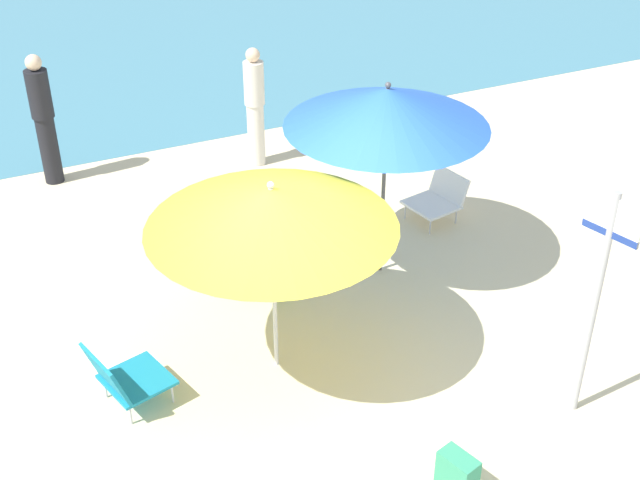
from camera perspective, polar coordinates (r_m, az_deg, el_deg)
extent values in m
plane|color=beige|center=(7.81, -0.01, -9.41)|extent=(40.00, 40.00, 0.00)
cylinder|color=silver|center=(7.43, -3.12, -2.82)|extent=(0.04, 0.04, 1.86)
cone|color=yellow|center=(7.03, -3.29, 2.18)|extent=(2.15, 2.15, 0.37)
sphere|color=silver|center=(6.93, -3.35, 3.71)|extent=(0.06, 0.06, 0.06)
cylinder|color=#4C4C51|center=(8.73, 4.30, 3.75)|extent=(0.04, 0.04, 2.10)
cone|color=blue|center=(8.37, 4.53, 8.89)|extent=(2.05, 2.05, 0.39)
sphere|color=#4C4C51|center=(8.28, 4.60, 10.34)|extent=(0.06, 0.06, 0.06)
cube|color=white|center=(10.10, 7.49, 2.37)|extent=(0.61, 0.64, 0.03)
cube|color=white|center=(10.19, 8.69, 3.64)|extent=(0.24, 0.57, 0.33)
cylinder|color=silver|center=(9.90, 7.41, 0.91)|extent=(0.02, 0.02, 0.21)
cylinder|color=silver|center=(10.17, 5.75, 1.95)|extent=(0.02, 0.02, 0.21)
cylinder|color=silver|center=(10.15, 9.14, 1.61)|extent=(0.02, 0.02, 0.21)
cylinder|color=silver|center=(10.42, 7.46, 2.61)|extent=(0.02, 0.02, 0.21)
cube|color=teal|center=(7.63, -12.19, -9.15)|extent=(0.65, 0.67, 0.03)
cube|color=teal|center=(7.41, -14.22, -8.74)|extent=(0.30, 0.57, 0.42)
cylinder|color=silver|center=(7.93, -11.58, -8.41)|extent=(0.02, 0.02, 0.22)
cylinder|color=silver|center=(7.63, -9.90, -10.08)|extent=(0.02, 0.02, 0.22)
cylinder|color=silver|center=(7.80, -14.23, -9.61)|extent=(0.02, 0.02, 0.22)
cylinder|color=silver|center=(7.50, -12.62, -11.36)|extent=(0.02, 0.02, 0.22)
cube|color=#33934C|center=(8.91, -3.80, -1.98)|extent=(0.65, 0.65, 0.03)
cube|color=#33934C|center=(8.82, -5.54, -1.10)|extent=(0.31, 0.53, 0.34)
cylinder|color=silver|center=(9.14, -2.54, -1.78)|extent=(0.02, 0.02, 0.18)
cylinder|color=silver|center=(8.80, -2.47, -3.25)|extent=(0.02, 0.02, 0.18)
cylinder|color=silver|center=(9.14, -5.03, -1.87)|extent=(0.02, 0.02, 0.18)
cylinder|color=silver|center=(8.81, -5.05, -3.34)|extent=(0.02, 0.02, 0.18)
cylinder|color=black|center=(11.35, -17.72, 5.82)|extent=(0.24, 0.24, 0.90)
cylinder|color=black|center=(11.06, -18.36, 9.30)|extent=(0.28, 0.28, 0.60)
sphere|color=beige|center=(10.92, -18.72, 11.23)|extent=(0.20, 0.20, 0.20)
cylinder|color=silver|center=(11.32, -4.32, 7.12)|extent=(0.22, 0.22, 0.86)
cylinder|color=silver|center=(11.04, -4.47, 10.47)|extent=(0.26, 0.26, 0.56)
sphere|color=beige|center=(10.91, -4.55, 12.29)|extent=(0.18, 0.18, 0.18)
cylinder|color=#ADADB2|center=(7.21, 17.93, -4.43)|extent=(0.06, 0.06, 2.14)
cube|color=white|center=(6.76, 19.11, 1.43)|extent=(0.15, 0.47, 0.34)
cube|color=navy|center=(6.83, 18.91, 0.43)|extent=(0.16, 0.47, 0.06)
cube|color=#389970|center=(6.86, 9.22, -15.21)|extent=(0.26, 0.35, 0.34)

